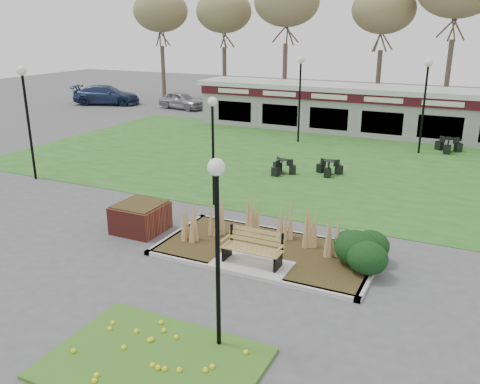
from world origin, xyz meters
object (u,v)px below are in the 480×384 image
at_px(car_black, 264,99).
at_px(lamp_post_far_left, 300,80).
at_px(lamp_post_far_right, 426,85).
at_px(lamp_post_mid_left, 25,98).
at_px(lamp_post_near_right, 217,214).
at_px(bistro_set_d, 448,147).
at_px(food_pavilion, 387,111).
at_px(lamp_post_near_left, 213,128).
at_px(car_silver, 182,100).
at_px(park_bench, 253,247).
at_px(bistro_set_a, 282,169).
at_px(car_blue, 107,95).
at_px(brick_planter, 140,217).
at_px(bistro_set_b, 329,170).

bearing_deg(car_black, lamp_post_far_left, -160.82).
bearing_deg(lamp_post_far_right, lamp_post_mid_left, -140.09).
xyz_separation_m(lamp_post_near_right, bistro_set_d, (2.93, 20.50, -2.72)).
height_order(lamp_post_far_right, car_black, lamp_post_far_right).
xyz_separation_m(lamp_post_near_right, car_black, (-11.97, 30.50, -2.35)).
xyz_separation_m(food_pavilion, lamp_post_near_left, (-3.42, -15.72, 1.48)).
height_order(lamp_post_far_left, car_silver, lamp_post_far_left).
bearing_deg(car_black, lamp_post_far_right, -141.49).
relative_size(park_bench, lamp_post_far_right, 0.35).
xyz_separation_m(bistro_set_a, bistro_set_d, (6.47, 7.74, 0.03)).
height_order(lamp_post_mid_left, car_blue, lamp_post_mid_left).
bearing_deg(car_black, brick_planter, -178.11).
bearing_deg(car_silver, lamp_post_far_right, -99.63).
relative_size(brick_planter, food_pavilion, 0.06).
height_order(park_bench, brick_planter, park_bench).
bearing_deg(lamp_post_near_right, brick_planter, 139.64).
xyz_separation_m(lamp_post_far_right, lamp_post_far_left, (-6.63, -0.23, -0.04)).
distance_m(lamp_post_mid_left, car_black, 23.37).
height_order(bistro_set_a, bistro_set_b, bistro_set_a).
relative_size(lamp_post_mid_left, lamp_post_far_left, 1.01).
height_order(brick_planter, car_black, car_black).
height_order(food_pavilion, car_silver, food_pavilion).
distance_m(bistro_set_b, car_silver, 20.77).
bearing_deg(lamp_post_far_left, bistro_set_b, -58.67).
xyz_separation_m(lamp_post_near_right, lamp_post_mid_left, (-13.03, 7.34, 0.55)).
height_order(lamp_post_near_left, bistro_set_d, lamp_post_near_left).
relative_size(brick_planter, car_silver, 0.37).
bearing_deg(bistro_set_b, bistro_set_a, -158.10).
distance_m(lamp_post_near_left, bistro_set_d, 14.92).
bearing_deg(car_silver, lamp_post_near_left, -134.10).
bearing_deg(car_black, car_blue, 97.02).
relative_size(food_pavilion, lamp_post_near_left, 6.07).
xyz_separation_m(lamp_post_near_right, car_blue, (-24.55, 26.04, -2.19)).
height_order(brick_planter, bistro_set_b, brick_planter).
bearing_deg(lamp_post_mid_left, food_pavilion, 53.04).
bearing_deg(lamp_post_near_left, lamp_post_near_right, -60.85).
distance_m(bistro_set_b, car_black, 19.90).
height_order(lamp_post_near_left, car_silver, lamp_post_near_left).
distance_m(food_pavilion, lamp_post_near_left, 16.16).
xyz_separation_m(bistro_set_d, car_silver, (-20.50, 6.27, 0.42)).
bearing_deg(lamp_post_far_left, park_bench, -75.00).
bearing_deg(park_bench, lamp_post_far_right, 81.14).
relative_size(lamp_post_far_left, bistro_set_b, 3.97).
xyz_separation_m(lamp_post_near_left, lamp_post_mid_left, (-8.71, -0.41, 0.59)).
bearing_deg(bistro_set_b, park_bench, -86.13).
bearing_deg(food_pavilion, lamp_post_mid_left, -126.96).
relative_size(lamp_post_near_right, car_black, 1.05).
height_order(lamp_post_far_right, lamp_post_far_left, lamp_post_far_right).
relative_size(lamp_post_near_right, car_silver, 1.01).
distance_m(park_bench, lamp_post_mid_left, 12.99).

